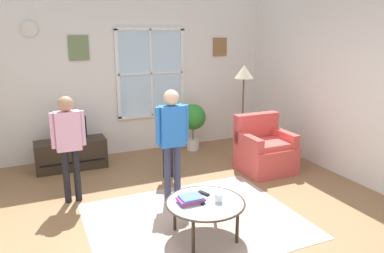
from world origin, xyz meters
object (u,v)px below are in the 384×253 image
person_blue_shirt (172,132)px  floor_lamp (244,81)px  television (69,128)px  coffee_table (205,204)px  book_stack (191,199)px  potted_plant_by_window (193,120)px  person_black_shirt (168,135)px  remote_near_cup (204,193)px  tv_stand (71,154)px  person_pink_shirt (68,137)px  cup (218,198)px  armchair (264,150)px  remote_near_books (199,202)px

person_blue_shirt → floor_lamp: size_ratio=0.91×
television → floor_lamp: bearing=-10.6°
coffee_table → book_stack: book_stack is taller
potted_plant_by_window → person_black_shirt: bearing=-129.7°
remote_near_cup → potted_plant_by_window: bearing=68.3°
potted_plant_by_window → tv_stand: bearing=-177.5°
tv_stand → person_pink_shirt: size_ratio=0.78×
television → tv_stand: bearing=90.0°
book_stack → cup: cup is taller
television → person_blue_shirt: 2.03m
potted_plant_by_window → book_stack: bearing=-114.5°
coffee_table → remote_near_cup: remote_near_cup is taller
armchair → person_black_shirt: 1.56m
remote_near_cup → person_pink_shirt: size_ratio=0.10×
television → remote_near_cup: bearing=-66.1°
coffee_table → armchair: bearing=39.2°
tv_stand → person_blue_shirt: person_blue_shirt is taller
person_black_shirt → person_blue_shirt: size_ratio=0.72×
book_stack → armchair: bearing=36.0°
remote_near_books → person_blue_shirt: size_ratio=0.10×
person_blue_shirt → person_black_shirt: bearing=73.9°
coffee_table → person_pink_shirt: person_pink_shirt is taller
tv_stand → coffee_table: bearing=-68.7°
coffee_table → tv_stand: bearing=111.3°
cup → person_black_shirt: size_ratio=0.09×
remote_near_cup → potted_plant_by_window: (1.05, 2.63, 0.16)m
cup → remote_near_books: (-0.20, 0.07, -0.04)m
potted_plant_by_window → remote_near_books: bearing=-113.0°
coffee_table → person_black_shirt: size_ratio=0.82×
book_stack → person_blue_shirt: (0.16, 0.95, 0.47)m
remote_near_books → potted_plant_by_window: 3.05m
potted_plant_by_window → floor_lamp: 1.18m
coffee_table → cup: (0.12, -0.06, 0.07)m
person_pink_shirt → television: bearing=84.1°
person_black_shirt → person_pink_shirt: (-1.41, -0.28, 0.21)m
tv_stand → floor_lamp: size_ratio=0.68×
television → cup: 3.02m
television → person_black_shirt: size_ratio=0.51×
cup → person_pink_shirt: size_ratio=0.07×
television → remote_near_books: bearing=-70.1°
tv_stand → potted_plant_by_window: (2.17, 0.10, 0.34)m
armchair → person_blue_shirt: size_ratio=0.60×
television → person_blue_shirt: size_ratio=0.36×
person_blue_shirt → book_stack: bearing=-99.5°
person_black_shirt → person_pink_shirt: bearing=-168.9°
cup → person_blue_shirt: size_ratio=0.07×
person_blue_shirt → potted_plant_by_window: person_blue_shirt is taller
cup → potted_plant_by_window: (0.99, 2.87, 0.12)m
potted_plant_by_window → floor_lamp: bearing=-43.4°
television → remote_near_cup: size_ratio=3.77×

